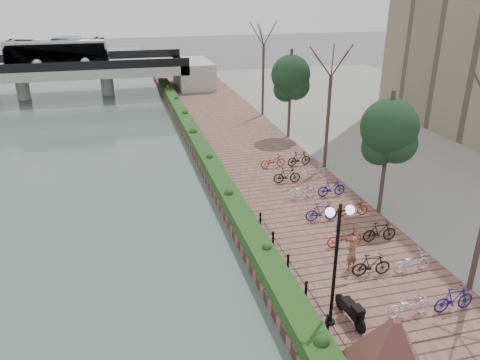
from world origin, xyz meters
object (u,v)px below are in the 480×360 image
object	(u,v)px
motorcycle	(350,309)
lamppost	(337,240)
granite_monument	(391,359)
pedestrian	(352,253)

from	to	relation	value
motorcycle	lamppost	bearing A→B (deg)	172.07
granite_monument	lamppost	bearing A→B (deg)	93.70
granite_monument	lamppost	size ratio (longest dim) A/B	1.03
granite_monument	lamppost	world-z (taller)	lamppost
granite_monument	lamppost	distance (m)	3.93
motorcycle	pedestrian	size ratio (longest dim) A/B	1.03
lamppost	pedestrian	size ratio (longest dim) A/B	2.96
motorcycle	pedestrian	distance (m)	3.40
lamppost	motorcycle	distance (m)	2.98
lamppost	granite_monument	bearing A→B (deg)	-86.30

